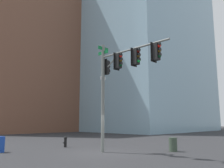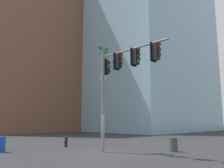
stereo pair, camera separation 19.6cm
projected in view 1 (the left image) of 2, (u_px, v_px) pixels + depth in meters
name	position (u px, v px, depth m)	size (l,w,h in m)	color
ground_plane	(101.00, 153.00, 15.57)	(200.00, 200.00, 0.00)	#2D2D30
signal_pole_assembly	(119.00, 72.00, 15.80)	(1.11, 5.94, 7.49)	slate
fire_hydrant	(65.00, 141.00, 19.21)	(0.34, 0.26, 0.87)	black
litter_bin	(173.00, 145.00, 16.43)	(0.56, 0.56, 0.95)	#384738
newspaper_box	(0.00, 144.00, 15.99)	(0.44, 0.56, 1.05)	#193FA5
building_brick_nearside	(34.00, 48.00, 52.46)	(24.72, 15.99, 36.26)	brown
building_brick_midblock	(47.00, 43.00, 64.37)	(19.61, 16.23, 46.35)	brown
building_glass_tower	(137.00, 3.00, 60.83)	(28.84, 26.73, 63.95)	#8CB2C6
building_brick_farside	(120.00, 75.00, 82.74)	(16.02, 19.78, 36.46)	brown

